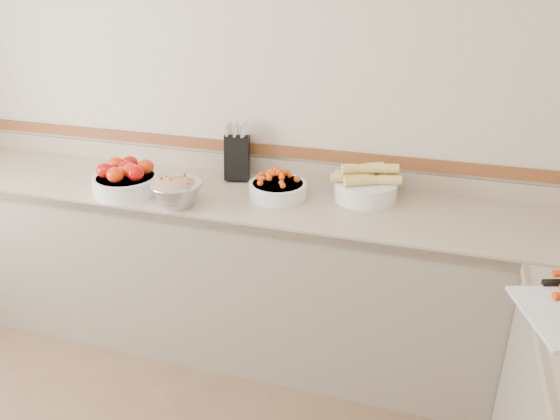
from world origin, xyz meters
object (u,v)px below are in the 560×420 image
(cherry_tomato_bowl, at_px, (278,187))
(tomato_bowl, at_px, (126,179))
(rhubarb_bowl, at_px, (177,191))
(knife_block, at_px, (237,156))
(corn_bowl, at_px, (366,186))

(cherry_tomato_bowl, bearing_deg, tomato_bowl, -167.51)
(cherry_tomato_bowl, relative_size, rhubarb_bowl, 1.15)
(knife_block, height_order, tomato_bowl, knife_block)
(knife_block, bearing_deg, rhubarb_bowl, -109.30)
(corn_bowl, distance_m, rhubarb_bowl, 0.93)
(rhubarb_bowl, bearing_deg, cherry_tomato_bowl, 29.04)
(knife_block, bearing_deg, tomato_bowl, -143.15)
(cherry_tomato_bowl, height_order, corn_bowl, corn_bowl)
(tomato_bowl, distance_m, rhubarb_bowl, 0.33)
(knife_block, distance_m, cherry_tomato_bowl, 0.35)
(knife_block, bearing_deg, corn_bowl, -6.73)
(knife_block, xyz_separation_m, tomato_bowl, (-0.47, -0.36, -0.06))
(rhubarb_bowl, bearing_deg, tomato_bowl, 167.09)
(tomato_bowl, bearing_deg, knife_block, 36.85)
(cherry_tomato_bowl, distance_m, corn_bowl, 0.44)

